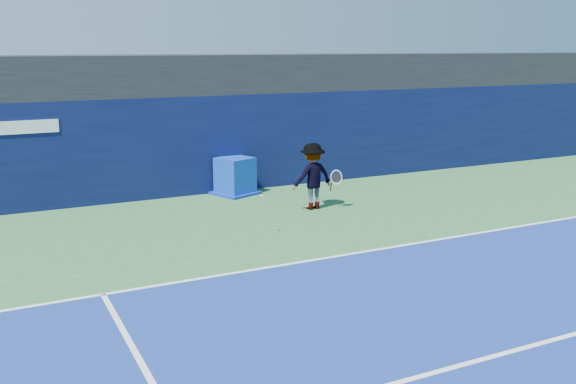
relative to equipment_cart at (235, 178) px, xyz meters
name	(u,v)px	position (x,y,z in m)	size (l,w,h in m)	color
ground	(424,305)	(-0.23, -9.61, -0.52)	(80.00, 80.00, 0.00)	#2F6A37
baseline	(338,256)	(-0.23, -6.61, -0.51)	(24.00, 0.10, 0.01)	white
service_line	(509,352)	(-0.23, -11.61, -0.51)	(24.00, 0.10, 0.01)	white
stadium_band	(205,74)	(-0.23, 1.89, 3.08)	(36.00, 3.00, 1.20)	black
back_wall_assembly	(217,143)	(-0.23, 0.89, 0.98)	(36.00, 1.03, 3.00)	#0A1037
equipment_cart	(235,178)	(0.00, 0.00, 0.00)	(1.53, 1.53, 1.14)	#0C33AF
tennis_player	(313,176)	(1.27, -2.66, 0.41)	(1.39, 0.78, 1.86)	silver
tennis_ball	(262,196)	(-1.07, -4.46, 0.47)	(0.07, 0.07, 0.07)	#E9F51B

